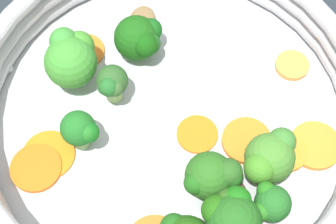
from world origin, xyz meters
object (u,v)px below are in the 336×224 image
object	(u,v)px
carrot_slice_7	(315,146)
broccoli_floret_2	(232,217)
broccoli_floret_0	(212,176)
carrot_slice_6	(84,51)
mushroom_piece_0	(230,198)
carrot_slice_5	(197,134)
broccoli_floret_7	(112,84)
carrot_slice_2	(292,65)
broccoli_floret_8	(71,58)
carrot_slice_3	(247,141)
carrot_slice_8	(286,151)
carrot_slice_1	(36,168)
broccoli_floret_6	(81,130)
mushroom_piece_1	(142,20)
broccoli_floret_3	(270,203)
skillet	(168,123)
broccoli_floret_5	(270,158)
broccoli_floret_4	(140,39)

from	to	relation	value
carrot_slice_7	broccoli_floret_2	xyz separation A→B (m)	(-0.01, 0.11, 0.03)
broccoli_floret_0	carrot_slice_6	bearing A→B (deg)	2.74
mushroom_piece_0	carrot_slice_5	bearing A→B (deg)	-14.70
broccoli_floret_2	broccoli_floret_7	world-z (taller)	broccoli_floret_2
carrot_slice_2	broccoli_floret_8	world-z (taller)	broccoli_floret_8
carrot_slice_3	carrot_slice_8	world-z (taller)	same
carrot_slice_1	broccoli_floret_0	bearing A→B (deg)	-133.71
carrot_slice_5	broccoli_floret_0	world-z (taller)	broccoli_floret_0
broccoli_floret_6	mushroom_piece_1	world-z (taller)	broccoli_floret_6
broccoli_floret_3	broccoli_floret_8	bearing A→B (deg)	14.05
skillet	mushroom_piece_0	xyz separation A→B (m)	(-0.09, 0.01, 0.01)
skillet	broccoli_floret_7	world-z (taller)	broccoli_floret_7
broccoli_floret_5	skillet	bearing A→B (deg)	22.42
carrot_slice_6	broccoli_floret_7	world-z (taller)	broccoli_floret_7
carrot_slice_7	broccoli_floret_2	bearing A→B (deg)	95.18
mushroom_piece_0	carrot_slice_8	bearing A→B (deg)	-86.38
carrot_slice_8	broccoli_floret_7	size ratio (longest dim) A/B	0.89
carrot_slice_5	broccoli_floret_5	size ratio (longest dim) A/B	0.68
carrot_slice_7	broccoli_floret_5	size ratio (longest dim) A/B	0.84
carrot_slice_1	carrot_slice_7	world-z (taller)	same
broccoli_floret_0	broccoli_floret_7	size ratio (longest dim) A/B	1.10
carrot_slice_3	broccoli_floret_4	xyz separation A→B (m)	(0.13, 0.02, 0.02)
carrot_slice_5	broccoli_floret_5	bearing A→B (deg)	-157.40
broccoli_floret_6	broccoli_floret_0	bearing A→B (deg)	-147.66
carrot_slice_7	mushroom_piece_0	xyz separation A→B (m)	(0.01, 0.09, 0.00)
carrot_slice_5	broccoli_floret_6	world-z (taller)	broccoli_floret_6
broccoli_floret_5	mushroom_piece_1	xyz separation A→B (m)	(0.19, -0.01, -0.02)
carrot_slice_3	broccoli_floret_7	bearing A→B (deg)	32.44
carrot_slice_5	broccoli_floret_0	bearing A→B (deg)	154.02
carrot_slice_2	carrot_slice_3	bearing A→B (deg)	111.10
mushroom_piece_1	broccoli_floret_0	bearing A→B (deg)	162.23
carrot_slice_5	mushroom_piece_1	size ratio (longest dim) A/B	1.09
carrot_slice_1	carrot_slice_8	xyz separation A→B (m)	(-0.12, -0.18, 0.00)
carrot_slice_5	broccoli_floret_6	xyz separation A→B (m)	(0.05, 0.09, 0.03)
broccoli_floret_4	broccoli_floret_5	bearing A→B (deg)	-174.91
carrot_slice_3	mushroom_piece_1	world-z (taller)	mushroom_piece_1
carrot_slice_5	broccoli_floret_7	distance (m)	0.09
carrot_slice_3	broccoli_floret_2	xyz separation A→B (m)	(-0.05, 0.06, 0.03)
broccoli_floret_7	carrot_slice_5	bearing A→B (deg)	-153.30
skillet	carrot_slice_7	distance (m)	0.13
carrot_slice_6	mushroom_piece_1	bearing A→B (deg)	-95.09
broccoli_floret_0	broccoli_floret_8	bearing A→B (deg)	10.79
carrot_slice_6	mushroom_piece_0	bearing A→B (deg)	-176.11
carrot_slice_5	carrot_slice_7	xyz separation A→B (m)	(-0.07, -0.08, 0.00)
broccoli_floret_6	mushroom_piece_0	world-z (taller)	broccoli_floret_6
carrot_slice_8	broccoli_floret_2	distance (m)	0.09
broccoli_floret_0	broccoli_floret_2	xyz separation A→B (m)	(-0.04, 0.01, 0.01)
broccoli_floret_6	broccoli_floret_8	distance (m)	0.07
carrot_slice_8	broccoli_floret_8	world-z (taller)	broccoli_floret_8
carrot_slice_2	broccoli_floret_4	size ratio (longest dim) A/B	0.68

